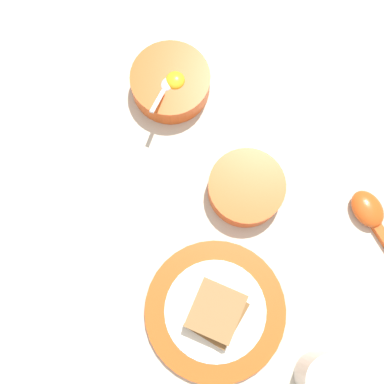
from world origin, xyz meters
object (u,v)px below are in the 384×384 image
Objects in this scene: egg_bowl at (171,82)px; toast_plate at (215,311)px; soup_spoon at (371,215)px; congee_bowl at (246,188)px; toast_sandwich at (216,313)px; drinking_cup at (326,379)px.

toast_plate is (-0.33, -0.21, -0.02)m from egg_bowl.
congee_bowl reaches higher than soup_spoon.
toast_sandwich is (-0.33, -0.21, 0.00)m from egg_bowl.
soup_spoon is at bearing 0.48° from drinking_cup.
toast_sandwich is 0.74× the size of congee_bowl.
soup_spoon is 1.49× the size of drinking_cup.
egg_bowl reaches higher than toast_plate.
toast_plate is at bearing 80.04° from drinking_cup.
toast_plate is 1.72× the size of soup_spoon.
toast_sandwich is at bearing -147.79° from egg_bowl.
egg_bowl reaches higher than soup_spoon.
toast_sandwich reaches higher than congee_bowl.
toast_plate is 0.02m from toast_sandwich.
congee_bowl is (0.20, 0.02, -0.00)m from toast_sandwich.
toast_plate is 2.56× the size of drinking_cup.
toast_sandwich reaches higher than soup_spoon.
toast_sandwich is at bearing -145.48° from toast_plate.
drinking_cup is at bearing -132.69° from egg_bowl.
egg_bowl is 1.69× the size of drinking_cup.
drinking_cup is (-0.36, -0.39, 0.02)m from egg_bowl.
toast_sandwich is at bearing 80.68° from drinking_cup.
congee_bowl is at bearing 41.50° from drinking_cup.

